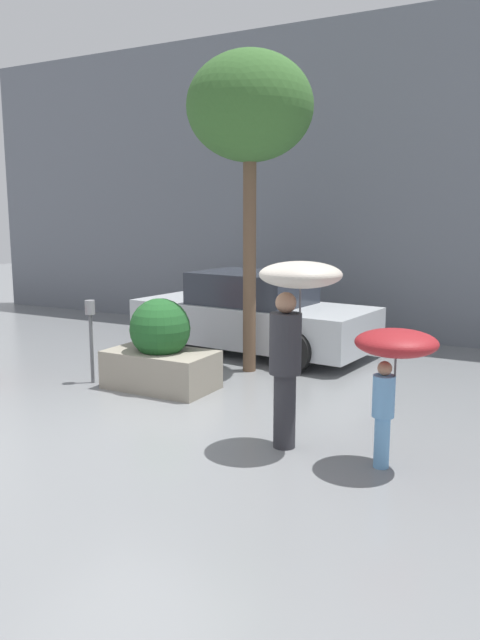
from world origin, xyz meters
name	(u,v)px	position (x,y,z in m)	size (l,w,h in m)	color
ground_plane	(133,429)	(0.00, 0.00, 0.00)	(40.00, 40.00, 0.00)	slate
building_facade	(337,182)	(0.00, 6.50, 3.00)	(18.00, 0.30, 6.00)	slate
planter_box	(161,351)	(-0.71, 1.53, 0.53)	(1.49, 0.86, 1.26)	gray
person_adult	(294,311)	(1.80, 0.34, 1.44)	(0.82, 0.82, 1.93)	#2D2D33
person_child	(394,355)	(2.83, 0.31, 1.10)	(0.76, 0.76, 1.34)	#669ED1
parked_car_near	(252,315)	(-0.68, 4.23, 0.64)	(4.36, 2.25, 1.40)	#B7BCC1
street_tree	(250,111)	(-0.08, 2.98, 3.86)	(1.84, 1.84, 4.69)	brown
parking_meter	(91,324)	(-1.73, 1.29, 0.86)	(0.14, 0.14, 1.19)	#595B60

